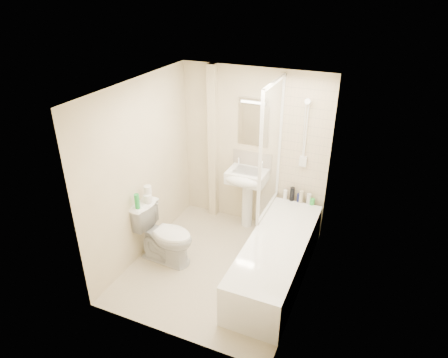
% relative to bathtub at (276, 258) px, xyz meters
% --- Properties ---
extents(floor, '(2.50, 2.50, 0.00)m').
position_rel_bathtub_xyz_m(floor, '(-0.75, -0.11, -0.29)').
color(floor, beige).
rests_on(floor, ground).
extents(wall_back, '(2.20, 0.02, 2.40)m').
position_rel_bathtub_xyz_m(wall_back, '(-0.75, 1.14, 0.91)').
color(wall_back, beige).
rests_on(wall_back, ground).
extents(wall_left, '(0.02, 2.50, 2.40)m').
position_rel_bathtub_xyz_m(wall_left, '(-1.85, -0.11, 0.91)').
color(wall_left, beige).
rests_on(wall_left, ground).
extents(wall_right, '(0.02, 2.50, 2.40)m').
position_rel_bathtub_xyz_m(wall_right, '(0.35, -0.11, 0.91)').
color(wall_right, beige).
rests_on(wall_right, ground).
extents(ceiling, '(2.20, 2.50, 0.02)m').
position_rel_bathtub_xyz_m(ceiling, '(-0.75, -0.11, 2.11)').
color(ceiling, white).
rests_on(ceiling, wall_back).
extents(tile_back, '(0.70, 0.01, 1.75)m').
position_rel_bathtub_xyz_m(tile_back, '(0.00, 1.13, 1.14)').
color(tile_back, beige).
rests_on(tile_back, wall_back).
extents(tile_right, '(0.01, 2.10, 1.75)m').
position_rel_bathtub_xyz_m(tile_right, '(0.34, 0.00, 1.14)').
color(tile_right, beige).
rests_on(tile_right, wall_right).
extents(pipe_boxing, '(0.12, 0.12, 2.40)m').
position_rel_bathtub_xyz_m(pipe_boxing, '(-1.37, 1.08, 0.91)').
color(pipe_boxing, beige).
rests_on(pipe_boxing, ground).
extents(splashback, '(0.60, 0.02, 0.30)m').
position_rel_bathtub_xyz_m(splashback, '(-0.76, 1.13, 0.74)').
color(splashback, beige).
rests_on(splashback, wall_back).
extents(mirror, '(0.46, 0.01, 0.60)m').
position_rel_bathtub_xyz_m(mirror, '(-0.76, 1.13, 1.29)').
color(mirror, white).
rests_on(mirror, wall_back).
extents(strip_light, '(0.42, 0.07, 0.07)m').
position_rel_bathtub_xyz_m(strip_light, '(-0.76, 1.11, 1.66)').
color(strip_light, silver).
rests_on(strip_light, wall_back).
extents(bathtub, '(0.70, 2.10, 0.55)m').
position_rel_bathtub_xyz_m(bathtub, '(0.00, 0.00, 0.00)').
color(bathtub, white).
rests_on(bathtub, ground).
extents(shower_screen, '(0.04, 0.92, 1.80)m').
position_rel_bathtub_xyz_m(shower_screen, '(-0.35, 0.69, 1.16)').
color(shower_screen, white).
rests_on(shower_screen, bathtub).
extents(shower_fixture, '(0.10, 0.16, 0.99)m').
position_rel_bathtub_xyz_m(shower_fixture, '(-0.00, 1.09, 1.26)').
color(shower_fixture, white).
rests_on(shower_fixture, wall_back).
extents(pedestal_sink, '(0.56, 0.51, 1.08)m').
position_rel_bathtub_xyz_m(pedestal_sink, '(-0.76, 0.91, 0.47)').
color(pedestal_sink, white).
rests_on(pedestal_sink, ground).
extents(bottle_white_a, '(0.06, 0.06, 0.14)m').
position_rel_bathtub_xyz_m(bottle_white_a, '(-0.20, 1.05, 0.33)').
color(bottle_white_a, white).
rests_on(bottle_white_a, bathtub).
extents(bottle_black_b, '(0.07, 0.07, 0.21)m').
position_rel_bathtub_xyz_m(bottle_black_b, '(-0.10, 1.05, 0.37)').
color(bottle_black_b, black).
rests_on(bottle_black_b, bathtub).
extents(bottle_blue, '(0.05, 0.05, 0.13)m').
position_rel_bathtub_xyz_m(bottle_blue, '(-0.00, 1.05, 0.33)').
color(bottle_blue, '#12184E').
rests_on(bottle_blue, bathtub).
extents(bottle_cream, '(0.06, 0.06, 0.18)m').
position_rel_bathtub_xyz_m(bottle_cream, '(0.03, 1.05, 0.35)').
color(bottle_cream, beige).
rests_on(bottle_cream, bathtub).
extents(bottle_white_b, '(0.06, 0.06, 0.16)m').
position_rel_bathtub_xyz_m(bottle_white_b, '(0.14, 1.05, 0.34)').
color(bottle_white_b, silver).
rests_on(bottle_white_b, bathtub).
extents(bottle_green, '(0.07, 0.07, 0.09)m').
position_rel_bathtub_xyz_m(bottle_green, '(0.20, 1.05, 0.31)').
color(bottle_green, green).
rests_on(bottle_green, bathtub).
extents(toilet, '(0.55, 0.85, 0.82)m').
position_rel_bathtub_xyz_m(toilet, '(-1.47, -0.25, 0.12)').
color(toilet, white).
rests_on(toilet, ground).
extents(toilet_roll_lower, '(0.11, 0.11, 0.11)m').
position_rel_bathtub_xyz_m(toilet_roll_lower, '(-1.72, -0.20, 0.58)').
color(toilet_roll_lower, white).
rests_on(toilet_roll_lower, toilet).
extents(toilet_roll_upper, '(0.10, 0.10, 0.11)m').
position_rel_bathtub_xyz_m(toilet_roll_upper, '(-1.74, -0.16, 0.69)').
color(toilet_roll_upper, white).
rests_on(toilet_roll_upper, toilet_roll_lower).
extents(green_bottle, '(0.06, 0.06, 0.20)m').
position_rel_bathtub_xyz_m(green_bottle, '(-1.76, -0.38, 0.63)').
color(green_bottle, green).
rests_on(green_bottle, toilet).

